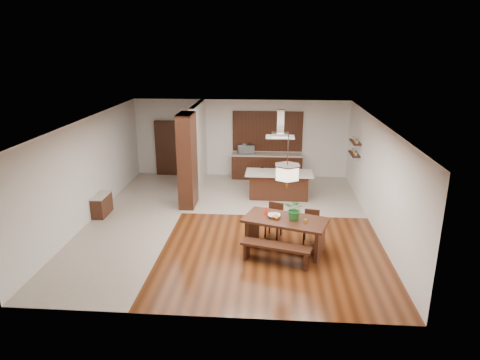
# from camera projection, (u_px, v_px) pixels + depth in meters

# --- Properties ---
(room_shell) EXTENTS (9.00, 9.04, 2.92)m
(room_shell) POSITION_uv_depth(u_px,v_px,m) (229.00, 151.00, 11.62)
(room_shell) COLOR #3E1B0B
(room_shell) RESTS_ON ground
(tile_hallway) EXTENTS (2.50, 9.00, 0.01)m
(tile_hallway) POSITION_uv_depth(u_px,v_px,m) (136.00, 218.00, 12.44)
(tile_hallway) COLOR #B7A898
(tile_hallway) RESTS_ON ground
(tile_kitchen) EXTENTS (5.50, 4.00, 0.01)m
(tile_kitchen) POSITION_uv_depth(u_px,v_px,m) (273.00, 193.00, 14.54)
(tile_kitchen) COLOR #B7A898
(tile_kitchen) RESTS_ON ground
(soffit_band) EXTENTS (8.00, 9.00, 0.02)m
(soffit_band) POSITION_uv_depth(u_px,v_px,m) (229.00, 121.00, 11.37)
(soffit_band) COLOR #3A1D0E
(soffit_band) RESTS_ON room_shell
(partition_pier) EXTENTS (0.45, 1.00, 2.90)m
(partition_pier) POSITION_uv_depth(u_px,v_px,m) (187.00, 161.00, 13.05)
(partition_pier) COLOR black
(partition_pier) RESTS_ON ground
(partition_stub) EXTENTS (0.18, 2.40, 2.90)m
(partition_stub) POSITION_uv_depth(u_px,v_px,m) (199.00, 145.00, 15.04)
(partition_stub) COLOR silver
(partition_stub) RESTS_ON ground
(hallway_console) EXTENTS (0.37, 0.88, 0.63)m
(hallway_console) POSITION_uv_depth(u_px,v_px,m) (102.00, 205.00, 12.61)
(hallway_console) COLOR black
(hallway_console) RESTS_ON ground
(hallway_doorway) EXTENTS (1.10, 0.20, 2.10)m
(hallway_doorway) POSITION_uv_depth(u_px,v_px,m) (170.00, 148.00, 16.30)
(hallway_doorway) COLOR black
(hallway_doorway) RESTS_ON ground
(rear_counter) EXTENTS (2.60, 0.62, 0.95)m
(rear_counter) POSITION_uv_depth(u_px,v_px,m) (267.00, 166.00, 16.03)
(rear_counter) COLOR black
(rear_counter) RESTS_ON ground
(kitchen_window) EXTENTS (2.60, 0.08, 1.50)m
(kitchen_window) POSITION_uv_depth(u_px,v_px,m) (268.00, 131.00, 15.88)
(kitchen_window) COLOR brown
(kitchen_window) RESTS_ON room_shell
(shelf_lower) EXTENTS (0.26, 0.90, 0.04)m
(shelf_lower) POSITION_uv_depth(u_px,v_px,m) (354.00, 154.00, 14.02)
(shelf_lower) COLOR black
(shelf_lower) RESTS_ON room_shell
(shelf_upper) EXTENTS (0.26, 0.90, 0.04)m
(shelf_upper) POSITION_uv_depth(u_px,v_px,m) (355.00, 142.00, 13.90)
(shelf_upper) COLOR black
(shelf_upper) RESTS_ON room_shell
(dining_table) EXTENTS (2.19, 1.56, 0.83)m
(dining_table) POSITION_uv_depth(u_px,v_px,m) (285.00, 227.00, 10.39)
(dining_table) COLOR black
(dining_table) RESTS_ON ground
(dining_bench) EXTENTS (1.67, 0.78, 0.46)m
(dining_bench) POSITION_uv_depth(u_px,v_px,m) (276.00, 254.00, 9.87)
(dining_bench) COLOR black
(dining_bench) RESTS_ON ground
(dining_chair_left) EXTENTS (0.51, 0.51, 0.90)m
(dining_chair_left) POSITION_uv_depth(u_px,v_px,m) (274.00, 221.00, 11.15)
(dining_chair_left) COLOR black
(dining_chair_left) RESTS_ON ground
(dining_chair_right) EXTENTS (0.44, 0.44, 0.86)m
(dining_chair_right) POSITION_uv_depth(u_px,v_px,m) (311.00, 228.00, 10.79)
(dining_chair_right) COLOR black
(dining_chair_right) RESTS_ON ground
(pendant_lantern) EXTENTS (0.64, 0.64, 1.31)m
(pendant_lantern) POSITION_uv_depth(u_px,v_px,m) (288.00, 162.00, 9.89)
(pendant_lantern) COLOR beige
(pendant_lantern) RESTS_ON room_shell
(foliage_plant) EXTENTS (0.59, 0.56, 0.52)m
(foliage_plant) POSITION_uv_depth(u_px,v_px,m) (295.00, 209.00, 10.20)
(foliage_plant) COLOR #236928
(foliage_plant) RESTS_ON dining_table
(fruit_bowl) EXTENTS (0.31, 0.31, 0.07)m
(fruit_bowl) POSITION_uv_depth(u_px,v_px,m) (274.00, 216.00, 10.40)
(fruit_bowl) COLOR beige
(fruit_bowl) RESTS_ON dining_table
(napkin_cone) EXTENTS (0.17, 0.17, 0.22)m
(napkin_cone) POSITION_uv_depth(u_px,v_px,m) (267.00, 211.00, 10.53)
(napkin_cone) COLOR red
(napkin_cone) RESTS_ON dining_table
(gold_ornament) EXTENTS (0.08, 0.08, 0.10)m
(gold_ornament) POSITION_uv_depth(u_px,v_px,m) (305.00, 221.00, 10.04)
(gold_ornament) COLOR gold
(gold_ornament) RESTS_ON dining_table
(kitchen_island) EXTENTS (2.18, 0.98, 0.89)m
(kitchen_island) POSITION_uv_depth(u_px,v_px,m) (279.00, 185.00, 13.97)
(kitchen_island) COLOR black
(kitchen_island) RESTS_ON ground
(range_hood) EXTENTS (0.90, 0.55, 0.87)m
(range_hood) POSITION_uv_depth(u_px,v_px,m) (281.00, 124.00, 13.36)
(range_hood) COLOR silver
(range_hood) RESTS_ON room_shell
(island_cup) EXTENTS (0.14, 0.14, 0.10)m
(island_cup) POSITION_uv_depth(u_px,v_px,m) (292.00, 172.00, 13.69)
(island_cup) COLOR white
(island_cup) RESTS_ON kitchen_island
(microwave) EXTENTS (0.66, 0.52, 0.32)m
(microwave) POSITION_uv_depth(u_px,v_px,m) (246.00, 149.00, 15.88)
(microwave) COLOR #AFB2B6
(microwave) RESTS_ON rear_counter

